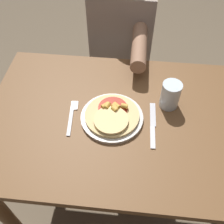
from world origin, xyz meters
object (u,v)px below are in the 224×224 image
at_px(pizza, 112,115).
at_px(person_diner, 121,44).
at_px(drinking_glass, 170,95).
at_px(knife, 153,125).
at_px(dining_table, 114,137).
at_px(plate, 112,117).
at_px(fork, 72,115).

xyz_separation_m(pizza, person_diner, (-0.01, 0.63, -0.13)).
bearing_deg(drinking_glass, knife, -118.24).
distance_m(dining_table, plate, 0.15).
distance_m(fork, knife, 0.32).
height_order(drinking_glass, person_diner, person_diner).
bearing_deg(plate, person_diner, 90.98).
relative_size(fork, drinking_glass, 1.54).
xyz_separation_m(plate, drinking_glass, (0.22, 0.10, 0.05)).
height_order(fork, person_diner, person_diner).
xyz_separation_m(dining_table, person_diner, (-0.02, 0.62, 0.04)).
relative_size(dining_table, knife, 4.74).
distance_m(pizza, person_diner, 0.64).
height_order(plate, drinking_glass, drinking_glass).
xyz_separation_m(dining_table, drinking_glass, (0.22, 0.09, 0.20)).
xyz_separation_m(dining_table, knife, (0.15, -0.03, 0.14)).
bearing_deg(pizza, fork, 179.53).
xyz_separation_m(plate, knife, (0.16, -0.02, -0.00)).
relative_size(pizza, knife, 0.97).
bearing_deg(person_diner, drinking_glass, -66.17).
distance_m(fork, drinking_glass, 0.40).
relative_size(plate, knife, 1.12).
relative_size(dining_table, drinking_glass, 9.15).
relative_size(pizza, drinking_glass, 1.87).
relative_size(fork, person_diner, 0.15).
height_order(pizza, drinking_glass, drinking_glass).
distance_m(pizza, drinking_glass, 0.25).
bearing_deg(dining_table, fork, -176.67).
height_order(plate, knife, plate).
distance_m(plate, drinking_glass, 0.25).
height_order(pizza, person_diner, person_diner).
distance_m(plate, fork, 0.16).
bearing_deg(person_diner, dining_table, -88.24).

